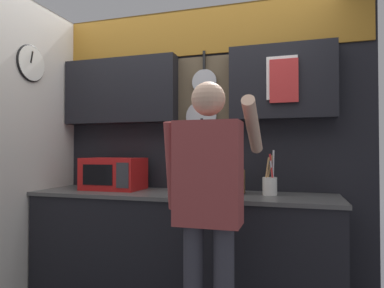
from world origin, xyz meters
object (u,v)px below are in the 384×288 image
at_px(utensil_crock, 270,184).
at_px(person, 209,195).
at_px(microwave, 114,174).
at_px(knife_block, 236,182).

distance_m(utensil_crock, person, 0.80).
xyz_separation_m(utensil_crock, person, (-0.30, -0.75, -0.00)).
distance_m(microwave, utensil_crock, 1.35).
bearing_deg(knife_block, person, -92.81).
bearing_deg(utensil_crock, knife_block, 179.93).
bearing_deg(person, utensil_crock, 68.27).
bearing_deg(person, microwave, 144.57).
bearing_deg(knife_block, microwave, -179.96).
bearing_deg(utensil_crock, person, -111.73).
xyz_separation_m(microwave, person, (1.05, -0.75, -0.06)).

